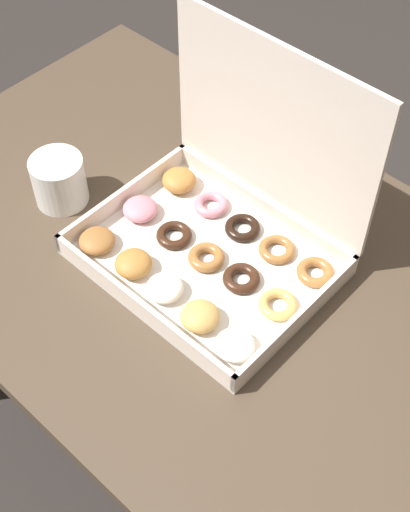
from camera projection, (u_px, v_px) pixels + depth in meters
The scene contains 4 objects.
ground_plane at pixel (190, 432), 1.71m from camera, with size 8.00×8.00×0.00m, color #2D2826.
dining_table at pixel (184, 282), 1.25m from camera, with size 1.07×0.72×0.71m.
donut_box at pixel (219, 222), 1.11m from camera, with size 0.38×0.30×0.33m.
coffee_mug at pixel (59, 180), 1.19m from camera, with size 0.09×0.09×0.09m.
Camera 1 is at (0.54, -0.53, 1.60)m, focal length 50.00 mm.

